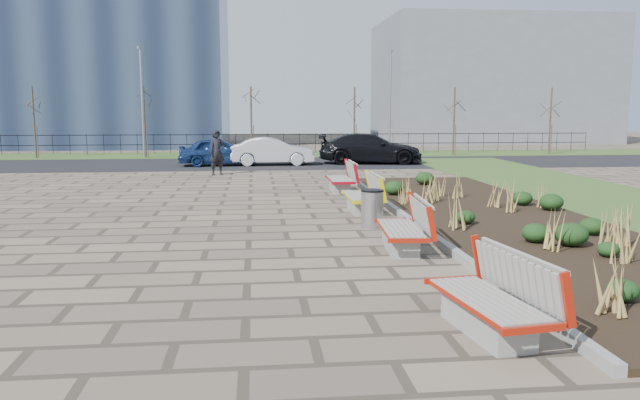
{
  "coord_description": "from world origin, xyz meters",
  "views": [
    {
      "loc": [
        0.15,
        -9.81,
        2.8
      ],
      "look_at": [
        1.5,
        3.0,
        0.9
      ],
      "focal_mm": 35.0,
      "sensor_mm": 36.0,
      "label": 1
    }
  ],
  "objects": [
    {
      "name": "lamp_west",
      "position": [
        -6.0,
        26.0,
        3.04
      ],
      "size": [
        0.24,
        0.6,
        6.0
      ],
      "primitive_type": null,
      "color": "gray",
      "rests_on": "grass_verge_far"
    },
    {
      "name": "car_blue",
      "position": [
        -1.55,
        21.03,
        0.7
      ],
      "size": [
        4.08,
        1.89,
        1.35
      ],
      "primitive_type": "imported",
      "rotation": [
        0.0,
        0.0,
        1.64
      ],
      "color": "navy",
      "rests_on": "road"
    },
    {
      "name": "tree_e",
      "position": [
        12.0,
        26.5,
        2.04
      ],
      "size": [
        1.4,
        1.4,
        4.0
      ],
      "primitive_type": null,
      "color": "#4C3D2D",
      "rests_on": "grass_verge_far"
    },
    {
      "name": "tree_d",
      "position": [
        6.0,
        26.5,
        2.04
      ],
      "size": [
        1.4,
        1.4,
        4.0
      ],
      "primitive_type": null,
      "color": "#4C3D2D",
      "rests_on": "grass_verge_far"
    },
    {
      "name": "car_silver",
      "position": [
        1.02,
        21.05,
        0.7
      ],
      "size": [
        4.14,
        1.55,
        1.35
      ],
      "primitive_type": "imported",
      "rotation": [
        0.0,
        0.0,
        1.6
      ],
      "color": "silver",
      "rests_on": "road"
    },
    {
      "name": "bench_c",
      "position": [
        3.0,
        6.72,
        0.5
      ],
      "size": [
        0.91,
        2.1,
        1.0
      ],
      "primitive_type": null,
      "rotation": [
        0.0,
        0.0,
        -0.0
      ],
      "color": "yellow",
      "rests_on": "ground"
    },
    {
      "name": "car_black",
      "position": [
        6.01,
        21.45,
        0.78
      ],
      "size": [
        5.46,
        2.76,
        1.52
      ],
      "primitive_type": "imported",
      "rotation": [
        0.0,
        0.0,
        1.45
      ],
      "color": "black",
      "rests_on": "road"
    },
    {
      "name": "ground",
      "position": [
        0.0,
        0.0,
        0.0
      ],
      "size": [
        120.0,
        120.0,
        0.0
      ],
      "primitive_type": "plane",
      "color": "#746550",
      "rests_on": "ground"
    },
    {
      "name": "tree_f",
      "position": [
        18.0,
        26.5,
        2.04
      ],
      "size": [
        1.4,
        1.4,
        4.0
      ],
      "primitive_type": null,
      "color": "#4C3D2D",
      "rests_on": "grass_verge_far"
    },
    {
      "name": "litter_bin",
      "position": [
        2.9,
        4.51,
        0.44
      ],
      "size": [
        0.52,
        0.52,
        0.88
      ],
      "primitive_type": "cylinder",
      "color": "#B2B2B7",
      "rests_on": "ground"
    },
    {
      "name": "building_grey",
      "position": [
        20.0,
        42.0,
        5.0
      ],
      "size": [
        18.0,
        12.0,
        10.0
      ],
      "primitive_type": "cube",
      "color": "slate",
      "rests_on": "ground"
    },
    {
      "name": "bench_d",
      "position": [
        3.0,
        10.88,
        0.5
      ],
      "size": [
        0.92,
        2.11,
        1.0
      ],
      "primitive_type": null,
      "rotation": [
        0.0,
        0.0,
        -0.01
      ],
      "color": "#A70B17",
      "rests_on": "ground"
    },
    {
      "name": "pedestrian",
      "position": [
        -1.41,
        16.84,
        0.95
      ],
      "size": [
        0.81,
        0.69,
        1.89
      ],
      "primitive_type": "imported",
      "rotation": [
        0.0,
        0.0,
        0.42
      ],
      "color": "black",
      "rests_on": "ground"
    },
    {
      "name": "lamp_east",
      "position": [
        8.0,
        26.0,
        3.04
      ],
      "size": [
        0.24,
        0.6,
        6.0
      ],
      "primitive_type": null,
      "color": "gray",
      "rests_on": "grass_verge_far"
    },
    {
      "name": "tree_b",
      "position": [
        -6.0,
        26.5,
        2.04
      ],
      "size": [
        1.4,
        1.4,
        4.0
      ],
      "primitive_type": null,
      "color": "#4C3D2D",
      "rests_on": "grass_verge_far"
    },
    {
      "name": "grass_verge_far",
      "position": [
        0.0,
        28.0,
        0.02
      ],
      "size": [
        80.0,
        5.0,
        0.04
      ],
      "primitive_type": "cube",
      "color": "#33511E",
      "rests_on": "ground"
    },
    {
      "name": "bench_b",
      "position": [
        3.0,
        2.06,
        0.5
      ],
      "size": [
        1.06,
        2.16,
        1.0
      ],
      "primitive_type": null,
      "rotation": [
        0.0,
        0.0,
        -0.08
      ],
      "color": "red",
      "rests_on": "ground"
    },
    {
      "name": "bench_a",
      "position": [
        3.0,
        -2.59,
        0.5
      ],
      "size": [
        1.18,
        2.2,
        1.0
      ],
      "primitive_type": null,
      "rotation": [
        0.0,
        0.0,
        0.14
      ],
      "color": "#B71E0C",
      "rests_on": "ground"
    },
    {
      "name": "planting_curb",
      "position": [
        3.92,
        5.0,
        0.07
      ],
      "size": [
        0.16,
        18.0,
        0.15
      ],
      "primitive_type": "cube",
      "color": "gray",
      "rests_on": "ground"
    },
    {
      "name": "tree_c",
      "position": [
        0.0,
        26.5,
        2.04
      ],
      "size": [
        1.4,
        1.4,
        4.0
      ],
      "primitive_type": null,
      "color": "#4C3D2D",
      "rests_on": "grass_verge_far"
    },
    {
      "name": "railing_fence",
      "position": [
        0.0,
        29.5,
        0.64
      ],
      "size": [
        44.0,
        0.1,
        1.2
      ],
      "primitive_type": null,
      "color": "black",
      "rests_on": "grass_verge_far"
    },
    {
      "name": "tree_a",
      "position": [
        -12.0,
        26.5,
        2.04
      ],
      "size": [
        1.4,
        1.4,
        4.0
      ],
      "primitive_type": null,
      "color": "#4C3D2D",
      "rests_on": "grass_verge_far"
    },
    {
      "name": "road",
      "position": [
        0.0,
        22.0,
        0.01
      ],
      "size": [
        80.0,
        7.0,
        0.02
      ],
      "primitive_type": "cube",
      "color": "black",
      "rests_on": "ground"
    },
    {
      "name": "planting_bed",
      "position": [
        6.25,
        5.0,
        0.05
      ],
      "size": [
        4.5,
        18.0,
        0.1
      ],
      "primitive_type": "cube",
      "color": "black",
      "rests_on": "ground"
    }
  ]
}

